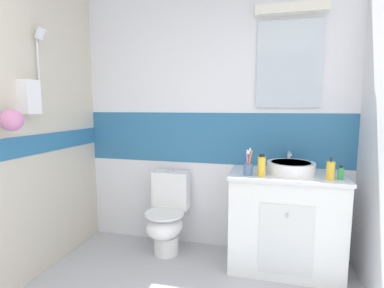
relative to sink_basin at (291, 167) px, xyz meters
name	(u,v)px	position (x,y,z in m)	size (l,w,h in m)	color
wall_back_tiled	(214,122)	(-0.71, 0.31, 0.36)	(3.20, 0.20, 2.50)	white
vanity_cabinet	(284,221)	(-0.03, 0.00, -0.48)	(0.93, 0.54, 0.85)	white
sink_basin	(291,167)	(0.00, 0.00, 0.00)	(0.39, 0.44, 0.16)	white
toilet	(167,216)	(-1.11, 0.02, -0.54)	(0.37, 0.50, 0.79)	white
toothbrush_cup	(248,168)	(-0.34, -0.15, 0.01)	(0.08, 0.08, 0.23)	#4C7299
soap_dispenser	(331,171)	(0.28, -0.15, 0.02)	(0.06, 0.06, 0.18)	yellow
shampoo_bottle_tall	(262,166)	(-0.24, -0.17, 0.03)	(0.06, 0.06, 0.18)	yellow
perfume_flask_small	(341,173)	(0.36, -0.13, 0.00)	(0.04, 0.03, 0.11)	green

